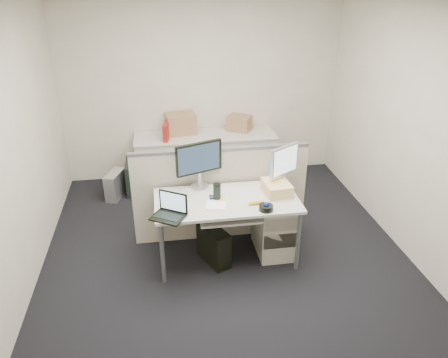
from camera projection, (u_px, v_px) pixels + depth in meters
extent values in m
cube|color=black|center=(227.00, 257.00, 4.87)|extent=(4.00, 4.50, 0.01)
cube|color=beige|center=(202.00, 87.00, 6.27)|extent=(4.00, 0.02, 2.70)
cube|color=beige|center=(296.00, 300.00, 2.28)|extent=(4.00, 0.02, 2.70)
cube|color=beige|center=(12.00, 156.00, 4.00)|extent=(0.02, 4.50, 2.70)
cube|color=beige|center=(416.00, 133.00, 4.55)|extent=(0.02, 4.50, 2.70)
cube|color=silver|center=(227.00, 201.00, 4.55)|extent=(1.50, 0.75, 0.03)
cylinder|color=slate|center=(162.00, 254.00, 4.33)|extent=(0.04, 0.04, 0.70)
cylinder|color=slate|center=(161.00, 220.00, 4.91)|extent=(0.04, 0.04, 0.70)
cylinder|color=slate|center=(298.00, 241.00, 4.52)|extent=(0.04, 0.04, 0.70)
cylinder|color=slate|center=(281.00, 210.00, 5.10)|extent=(0.04, 0.04, 0.70)
cube|color=silver|center=(230.00, 217.00, 4.44)|extent=(0.62, 0.32, 0.02)
cube|color=#B0AE9A|center=(275.00, 225.00, 4.85)|extent=(0.40, 0.55, 0.65)
cube|color=beige|center=(221.00, 195.00, 5.02)|extent=(2.00, 0.06, 1.10)
cube|color=#B0AE9A|center=(206.00, 159.00, 6.42)|extent=(2.00, 0.60, 0.72)
cube|color=black|center=(199.00, 165.00, 4.68)|extent=(0.56, 0.37, 0.53)
cube|color=#B7B7BC|center=(284.00, 167.00, 4.69)|extent=(0.44, 0.37, 0.48)
cube|color=black|center=(167.00, 208.00, 4.16)|extent=(0.38, 0.36, 0.23)
cylinder|color=black|center=(266.00, 208.00, 4.34)|extent=(0.19, 0.19, 0.05)
cube|color=black|center=(281.00, 189.00, 4.69)|extent=(0.22, 0.19, 0.07)
cube|color=white|center=(216.00, 204.00, 4.46)|extent=(0.25, 0.29, 0.01)
cube|color=yellow|center=(222.00, 199.00, 4.54)|extent=(0.08, 0.08, 0.01)
cylinder|color=black|center=(217.00, 192.00, 4.51)|extent=(0.09, 0.09, 0.17)
ellipsoid|color=yellow|center=(256.00, 203.00, 4.44)|extent=(0.18, 0.07, 0.04)
cube|color=black|center=(212.00, 198.00, 4.57)|extent=(0.06, 0.11, 0.01)
cube|color=#D9B172|center=(277.00, 188.00, 4.65)|extent=(0.29, 0.36, 0.12)
cube|color=black|center=(224.00, 214.00, 4.45)|extent=(0.51, 0.27, 0.03)
cube|color=black|center=(214.00, 245.00, 4.71)|extent=(0.34, 0.47, 0.41)
cube|color=black|center=(134.00, 177.00, 6.19)|extent=(0.20, 0.49, 0.45)
cube|color=#B7B7BC|center=(115.00, 185.00, 6.05)|extent=(0.29, 0.43, 0.37)
cube|color=#986B52|center=(181.00, 124.00, 6.25)|extent=(0.45, 0.36, 0.31)
cube|color=#986B52|center=(239.00, 124.00, 6.39)|extent=(0.41, 0.38, 0.23)
cube|color=maroon|center=(166.00, 132.00, 6.04)|extent=(0.11, 0.28, 0.26)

